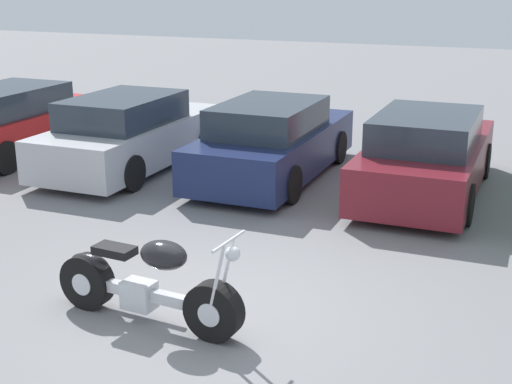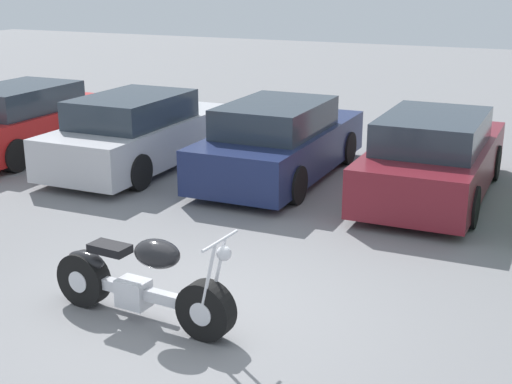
% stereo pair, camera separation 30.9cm
% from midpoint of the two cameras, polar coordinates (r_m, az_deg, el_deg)
% --- Properties ---
extents(ground_plane, '(60.00, 60.00, 0.00)m').
position_cam_midpoint_polar(ground_plane, '(7.83, -5.23, -9.71)').
color(ground_plane, slate).
extents(motorcycle, '(2.21, 0.64, 1.10)m').
position_cam_midpoint_polar(motorcycle, '(7.57, -9.96, -7.30)').
color(motorcycle, black).
rests_on(motorcycle, ground_plane).
extents(parked_car_red, '(1.80, 4.37, 1.39)m').
position_cam_midpoint_polar(parked_car_red, '(15.14, -19.27, 5.27)').
color(parked_car_red, red).
rests_on(parked_car_red, ground_plane).
extents(parked_car_silver, '(1.80, 4.37, 1.39)m').
position_cam_midpoint_polar(parked_car_silver, '(13.51, -10.66, 4.59)').
color(parked_car_silver, '#BCBCC1').
rests_on(parked_car_silver, ground_plane).
extents(parked_car_navy, '(1.80, 4.37, 1.39)m').
position_cam_midpoint_polar(parked_car_navy, '(12.63, 0.64, 4.01)').
color(parked_car_navy, '#19234C').
rests_on(parked_car_navy, ground_plane).
extents(parked_car_maroon, '(1.80, 4.37, 1.39)m').
position_cam_midpoint_polar(parked_car_maroon, '(11.95, 12.76, 2.81)').
color(parked_car_maroon, maroon).
rests_on(parked_car_maroon, ground_plane).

